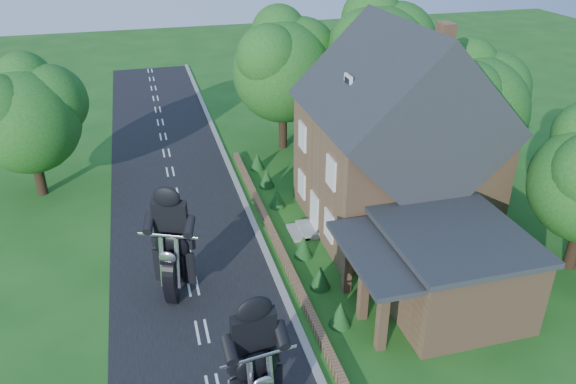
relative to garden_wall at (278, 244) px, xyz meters
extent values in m
plane|color=#1C5417|center=(-4.30, -5.00, -0.20)|extent=(120.00, 120.00, 0.00)
cube|color=black|center=(-4.30, -5.00, -0.19)|extent=(7.00, 80.00, 0.02)
cube|color=gray|center=(-0.65, -5.00, -0.14)|extent=(0.30, 80.00, 0.12)
cube|color=#8D6848|center=(0.00, 0.00, 0.00)|extent=(0.30, 22.00, 0.40)
cube|color=#8D6848|center=(6.20, 1.00, 2.80)|extent=(8.00, 8.00, 6.00)
cube|color=#24272B|center=(6.20, 1.00, 5.80)|extent=(8.48, 8.64, 8.48)
cube|color=#8D6848|center=(8.20, 1.00, 9.00)|extent=(0.60, 0.90, 1.60)
cube|color=white|center=(3.60, 1.00, 7.30)|extent=(0.12, 0.80, 0.90)
cube|color=black|center=(3.54, 1.00, 7.30)|extent=(0.04, 0.55, 0.65)
cube|color=white|center=(2.14, 1.00, 0.85)|extent=(0.10, 1.10, 2.10)
cube|color=gray|center=(1.80, 1.00, -0.05)|extent=(0.80, 1.60, 0.30)
cube|color=gray|center=(1.30, 1.00, -0.12)|extent=(0.80, 1.60, 0.15)
cube|color=white|center=(2.14, -1.20, 1.40)|extent=(0.10, 1.10, 1.40)
cube|color=black|center=(2.12, -1.20, 1.40)|extent=(0.04, 0.92, 1.22)
cube|color=white|center=(2.14, 3.20, 1.40)|extent=(0.10, 1.10, 1.40)
cube|color=black|center=(2.12, 3.20, 1.40)|extent=(0.04, 0.92, 1.22)
cube|color=white|center=(2.14, -1.20, 4.10)|extent=(0.10, 1.10, 1.40)
cube|color=black|center=(2.12, -1.20, 4.10)|extent=(0.04, 0.92, 1.22)
cube|color=white|center=(2.14, 3.20, 4.10)|extent=(0.10, 1.10, 1.40)
cube|color=black|center=(2.12, 3.20, 4.10)|extent=(0.04, 0.92, 1.22)
cube|color=#8D6848|center=(5.70, -5.80, 1.40)|extent=(5.00, 5.60, 3.20)
cube|color=#24272B|center=(5.70, -5.80, 3.12)|extent=(5.30, 5.94, 0.24)
cube|color=#24272B|center=(2.60, -5.80, 2.75)|extent=(2.60, 5.32, 0.22)
cube|color=#8D6848|center=(2.00, -7.60, 1.20)|extent=(0.35, 0.35, 2.80)
cube|color=#8D6848|center=(2.00, -5.80, 1.20)|extent=(0.35, 0.35, 2.80)
cube|color=#8D6848|center=(2.00, -4.00, 1.20)|extent=(0.35, 0.35, 2.80)
cylinder|color=black|center=(12.20, 3.50, 1.30)|extent=(0.56, 0.56, 3.00)
sphere|color=#194F16|center=(12.20, 3.50, 4.45)|extent=(6.00, 6.00, 6.00)
sphere|color=#194F16|center=(13.55, 4.10, 5.35)|extent=(4.32, 4.32, 4.32)
sphere|color=#194F16|center=(11.15, 2.60, 5.65)|extent=(3.72, 3.72, 3.72)
sphere|color=#194F16|center=(12.30, 4.70, 6.55)|extent=(3.30, 3.30, 3.30)
cylinder|color=black|center=(9.70, 11.00, 1.60)|extent=(0.56, 0.56, 3.60)
sphere|color=#194F16|center=(9.70, 11.00, 5.38)|extent=(7.20, 7.20, 7.20)
sphere|color=#194F16|center=(11.32, 11.72, 6.46)|extent=(5.18, 5.18, 5.18)
sphere|color=#194F16|center=(8.44, 9.92, 6.82)|extent=(4.46, 4.46, 4.46)
sphere|color=#194F16|center=(9.80, 12.44, 7.90)|extent=(3.96, 3.96, 3.96)
cylinder|color=black|center=(3.70, 12.00, 1.50)|extent=(0.56, 0.56, 3.40)
sphere|color=#194F16|center=(3.70, 12.00, 4.96)|extent=(6.40, 6.40, 6.40)
sphere|color=#194F16|center=(5.14, 12.64, 5.92)|extent=(4.61, 4.61, 4.61)
sphere|color=#194F16|center=(2.58, 11.04, 6.24)|extent=(3.97, 3.97, 3.97)
sphere|color=#194F16|center=(3.80, 13.28, 7.20)|extent=(3.52, 3.52, 3.52)
cylinder|color=black|center=(-11.30, 9.00, 1.20)|extent=(0.56, 0.56, 2.80)
sphere|color=#194F16|center=(-11.30, 9.00, 4.14)|extent=(5.60, 5.60, 5.60)
sphere|color=#194F16|center=(-10.04, 9.56, 4.98)|extent=(4.03, 4.03, 4.03)
sphere|color=#194F16|center=(-12.28, 8.16, 5.26)|extent=(3.47, 3.47, 3.47)
sphere|color=#194F16|center=(-11.20, 10.12, 6.10)|extent=(3.08, 3.08, 3.08)
cone|color=#133D16|center=(1.00, -6.00, 0.35)|extent=(0.90, 0.90, 1.10)
cone|color=#133D16|center=(1.00, -3.50, 0.35)|extent=(0.90, 0.90, 1.10)
cone|color=#133D16|center=(1.00, -1.00, 0.35)|extent=(0.90, 0.90, 1.10)
cone|color=#133D16|center=(1.00, 4.00, 0.35)|extent=(0.90, 0.90, 1.10)
cone|color=#133D16|center=(1.00, 6.50, 0.35)|extent=(0.90, 0.90, 1.10)
cone|color=#133D16|center=(1.00, 9.00, 0.35)|extent=(0.90, 0.90, 1.10)
camera|label=1|loc=(-5.49, -22.07, 14.66)|focal=35.00mm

